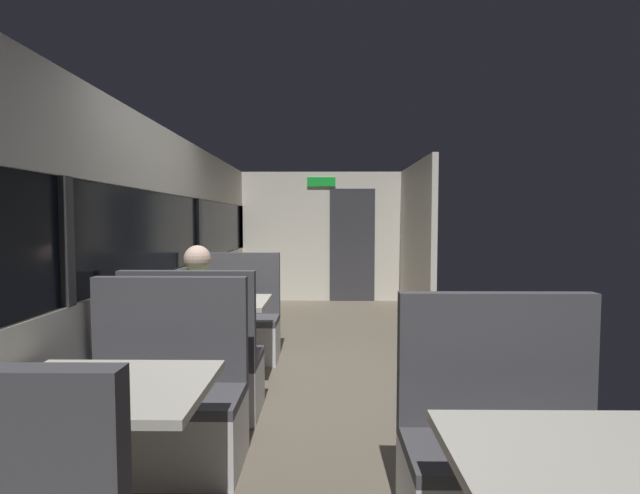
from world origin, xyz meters
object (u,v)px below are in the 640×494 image
(bench_mid_window_facing_end, at_px, (195,372))
(dining_table_front_aisle, at_px, (603,491))
(bench_near_window_facing_entry, at_px, (163,410))
(dining_table_near_window, at_px, (104,407))
(dining_table_mid_window, at_px, (217,311))
(coffee_cup_primary, at_px, (55,378))
(bench_mid_window_facing_entry, at_px, (233,328))
(seated_passenger, at_px, (197,342))
(bench_front_aisle_facing_entry, at_px, (508,467))

(bench_mid_window_facing_end, relative_size, dining_table_front_aisle, 1.22)
(bench_mid_window_facing_end, distance_m, dining_table_front_aisle, 2.69)
(bench_near_window_facing_entry, height_order, dining_table_front_aisle, bench_near_window_facing_entry)
(dining_table_near_window, distance_m, dining_table_mid_window, 2.08)
(bench_near_window_facing_entry, xyz_separation_m, coffee_cup_primary, (-0.18, -0.74, 0.46))
(bench_near_window_facing_entry, distance_m, bench_mid_window_facing_end, 0.68)
(dining_table_mid_window, distance_m, dining_table_front_aisle, 3.22)
(bench_mid_window_facing_entry, xyz_separation_m, seated_passenger, (0.00, -1.33, 0.21))
(bench_mid_window_facing_entry, xyz_separation_m, dining_table_front_aisle, (1.79, -3.38, 0.31))
(dining_table_mid_window, xyz_separation_m, seated_passenger, (0.00, -0.63, -0.10))
(bench_mid_window_facing_end, bearing_deg, dining_table_mid_window, 90.00)
(coffee_cup_primary, bearing_deg, seated_passenger, 83.01)
(bench_mid_window_facing_entry, height_order, seated_passenger, seated_passenger)
(seated_passenger, bearing_deg, coffee_cup_primary, -96.99)
(dining_table_near_window, bearing_deg, dining_table_front_aisle, -18.53)
(coffee_cup_primary, bearing_deg, bench_mid_window_facing_entry, 86.28)
(dining_table_near_window, xyz_separation_m, dining_table_front_aisle, (1.79, -0.60, 0.00))
(bench_near_window_facing_entry, relative_size, bench_front_aisle_facing_entry, 1.00)
(bench_near_window_facing_entry, height_order, dining_table_mid_window, bench_near_window_facing_entry)
(bench_mid_window_facing_entry, distance_m, seated_passenger, 1.34)
(dining_table_front_aisle, relative_size, coffee_cup_primary, 10.00)
(dining_table_mid_window, height_order, dining_table_front_aisle, same)
(dining_table_near_window, height_order, bench_mid_window_facing_entry, bench_mid_window_facing_entry)
(dining_table_mid_window, relative_size, coffee_cup_primary, 10.00)
(dining_table_near_window, relative_size, bench_mid_window_facing_entry, 0.82)
(dining_table_near_window, relative_size, dining_table_mid_window, 1.00)
(dining_table_mid_window, bearing_deg, dining_table_front_aisle, -56.27)
(dining_table_mid_window, bearing_deg, seated_passenger, -90.00)
(dining_table_near_window, bearing_deg, bench_near_window_facing_entry, 90.00)
(bench_near_window_facing_entry, height_order, bench_mid_window_facing_entry, same)
(dining_table_mid_window, distance_m, bench_mid_window_facing_end, 0.77)
(bench_mid_window_facing_entry, relative_size, coffee_cup_primary, 12.22)
(dining_table_mid_window, height_order, bench_mid_window_facing_end, bench_mid_window_facing_end)
(dining_table_front_aisle, distance_m, coffee_cup_primary, 2.06)
(bench_near_window_facing_entry, relative_size, dining_table_front_aisle, 1.22)
(dining_table_mid_window, relative_size, bench_mid_window_facing_end, 0.82)
(dining_table_front_aisle, xyz_separation_m, seated_passenger, (-1.79, 2.05, -0.10))
(bench_near_window_facing_entry, relative_size, dining_table_mid_window, 1.22)
(dining_table_near_window, bearing_deg, bench_mid_window_facing_end, 90.00)
(bench_near_window_facing_entry, bearing_deg, coffee_cup_primary, -103.87)
(bench_front_aisle_facing_entry, bearing_deg, dining_table_front_aisle, -90.00)
(bench_mid_window_facing_end, height_order, bench_mid_window_facing_entry, same)
(bench_near_window_facing_entry, bearing_deg, seated_passenger, 90.00)
(bench_front_aisle_facing_entry, relative_size, seated_passenger, 0.87)
(bench_near_window_facing_entry, bearing_deg, bench_mid_window_facing_entry, 90.00)
(bench_mid_window_facing_end, xyz_separation_m, coffee_cup_primary, (-0.18, -1.43, 0.46))
(bench_near_window_facing_entry, bearing_deg, dining_table_mid_window, 90.00)
(dining_table_front_aisle, bearing_deg, dining_table_mid_window, 123.73)
(bench_near_window_facing_entry, distance_m, dining_table_front_aisle, 2.23)
(dining_table_mid_window, bearing_deg, bench_front_aisle_facing_entry, -47.91)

